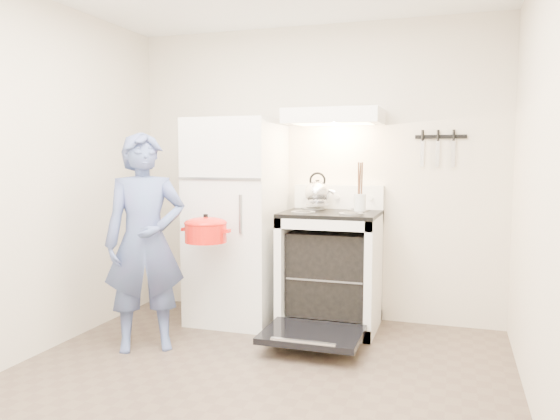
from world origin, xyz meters
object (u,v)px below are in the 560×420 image
object	(u,v)px
refrigerator	(237,221)
tea_kettle	(317,191)
person	(145,242)
dutch_oven	(206,233)
stove_body	(331,272)

from	to	relation	value
refrigerator	tea_kettle	xyz separation A→B (m)	(0.66, 0.15, 0.26)
person	dutch_oven	distance (m)	0.44
refrigerator	dutch_oven	size ratio (longest dim) A/B	4.47
stove_body	person	world-z (taller)	person
tea_kettle	dutch_oven	bearing A→B (deg)	-131.47
stove_body	tea_kettle	xyz separation A→B (m)	(-0.15, 0.12, 0.65)
refrigerator	tea_kettle	distance (m)	0.73
stove_body	tea_kettle	bearing A→B (deg)	139.80
stove_body	person	xyz separation A→B (m)	(-1.16, -0.90, 0.32)
refrigerator	person	size ratio (longest dim) A/B	1.09
stove_body	dutch_oven	bearing A→B (deg)	-142.27
tea_kettle	dutch_oven	world-z (taller)	tea_kettle
tea_kettle	dutch_oven	xyz separation A→B (m)	(-0.66, -0.75, -0.28)
person	stove_body	bearing A→B (deg)	4.88
tea_kettle	person	xyz separation A→B (m)	(-1.01, -1.02, -0.32)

